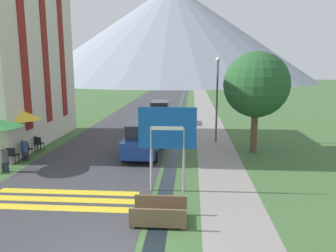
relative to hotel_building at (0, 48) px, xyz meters
The scene contains 20 objects.
ground_plane 13.64m from the hotel_building, 40.41° to the left, with size 160.00×160.00×0.00m, color #3D6033.
road 20.13m from the hotel_building, 69.04° to the left, with size 6.40×60.00×0.01m.
footpath 22.95m from the hotel_building, 54.17° to the left, with size 2.20×60.00×0.01m.
drainage_channel 21.68m from the hotel_building, 59.52° to the left, with size 0.60×60.00×0.00m.
crosswalk_marking 12.42m from the hotel_building, 51.11° to the right, with size 5.44×1.84×0.01m.
mountain_distant 83.91m from the hotel_building, 86.29° to the left, with size 83.75×83.75×28.18m.
hotel_building is the anchor object (origin of this frame).
road_sign 13.48m from the hotel_building, 34.89° to the right, with size 2.18×0.11×3.26m.
footbridge 15.57m from the hotel_building, 43.23° to the right, with size 1.70×1.10×0.65m.
parked_car_near 10.53m from the hotel_building, 15.35° to the right, with size 1.78×4.40×1.82m.
parked_car_far 12.68m from the hotel_building, 39.90° to the left, with size 1.72×4.33×1.82m.
cafe_chair_middle 6.99m from the hotel_building, 49.13° to the right, with size 0.40×0.40×0.85m.
cafe_chair_far_left 6.51m from the hotel_building, 36.05° to the right, with size 0.40×0.40×0.85m.
cafe_chair_near_right 7.55m from the hotel_building, 57.86° to the right, with size 0.40×0.40×0.85m.
cafe_chair_far_right 6.30m from the hotel_building, 36.18° to the right, with size 0.40×0.40×0.85m.
cafe_umbrella_middle_yellow 5.42m from the hotel_building, 49.99° to the right, with size 2.08×2.08×2.51m.
person_seated_near 8.26m from the hotel_building, 61.13° to the right, with size 0.32×0.32×1.24m.
person_seated_far 7.22m from the hotel_building, 51.20° to the right, with size 0.32×0.32×1.21m.
streetlamp 13.40m from the hotel_building, ahead, with size 0.28×0.28×5.24m.
tree_by_path 15.20m from the hotel_building, ahead, with size 3.53×3.53×5.52m.
Camera 1 is at (2.16, -7.36, 4.82)m, focal length 35.00 mm.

